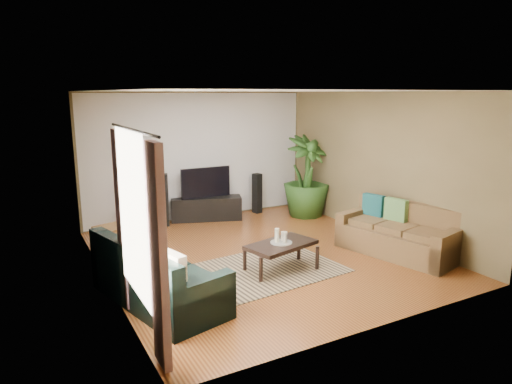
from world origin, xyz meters
TOP-DOWN VIEW (x-y plane):
  - floor at (0.00, 0.00)m, footprint 5.50×5.50m
  - ceiling at (0.00, 0.00)m, footprint 5.50×5.50m
  - wall_back at (0.00, 2.75)m, footprint 5.00×0.00m
  - wall_front at (0.00, -2.75)m, footprint 5.00×0.00m
  - wall_left at (-2.50, 0.00)m, footprint 0.00×5.50m
  - wall_right at (2.50, 0.00)m, footprint 0.00×5.50m
  - backwall_panel at (0.00, 2.74)m, footprint 4.90×0.00m
  - window_pane at (-2.48, -1.60)m, footprint 0.00×1.80m
  - curtain_near at (-2.43, -2.35)m, footprint 0.08×0.35m
  - curtain_far at (-2.43, -0.85)m, footprint 0.08×0.35m
  - curtain_rod at (-2.43, -1.60)m, footprint 0.03×1.90m
  - sofa_left at (-2.03, -0.88)m, footprint 1.37×2.22m
  - sofa_right at (2.03, -1.04)m, footprint 1.31×2.10m
  - area_rug at (-0.30, -0.59)m, footprint 2.45×1.84m
  - coffee_table at (-0.06, -0.72)m, footprint 1.18×0.83m
  - candle_tray at (-0.06, -0.72)m, footprint 0.33×0.33m
  - candle_tall at (-0.12, -0.69)m, footprint 0.07×0.07m
  - candle_mid at (-0.02, -0.76)m, footprint 0.07×0.07m
  - candle_short at (0.01, -0.66)m, footprint 0.07×0.07m
  - tv_stand at (0.04, 2.50)m, footprint 1.55×0.92m
  - television at (0.04, 2.50)m, footprint 1.09×0.06m
  - speaker_left at (-0.89, 2.50)m, footprint 0.25×0.26m
  - speaker_right at (1.28, 2.50)m, footprint 0.20×0.21m
  - potted_plant at (2.10, 1.75)m, footprint 1.14×1.14m
  - plant_pot at (2.10, 1.75)m, footprint 0.33×0.33m
  - pedestal at (-1.51, 2.46)m, footprint 0.35×0.35m
  - vase at (-1.51, 2.46)m, footprint 0.30×0.30m
  - side_table at (-2.20, 1.15)m, footprint 0.60×0.60m

SIDE VIEW (x-z plane):
  - floor at x=0.00m, z-range 0.00..0.00m
  - area_rug at x=-0.30m, z-range 0.00..0.01m
  - plant_pot at x=2.10m, z-range 0.00..0.25m
  - pedestal at x=-1.51m, z-range 0.00..0.33m
  - coffee_table at x=-0.06m, z-range 0.00..0.44m
  - tv_stand at x=0.04m, z-range 0.00..0.50m
  - side_table at x=-2.20m, z-range 0.00..0.51m
  - sofa_left at x=-2.03m, z-range 0.00..0.85m
  - sofa_right at x=2.03m, z-range 0.00..0.85m
  - candle_tray at x=-0.06m, z-range 0.44..0.45m
  - speaker_right at x=1.28m, z-range 0.00..0.90m
  - vase at x=-1.51m, z-range 0.27..0.69m
  - candle_short at x=0.01m, z-range 0.45..0.59m
  - candle_mid at x=-0.02m, z-range 0.45..0.62m
  - speaker_left at x=-0.89m, z-range 0.00..1.07m
  - candle_tall at x=-0.12m, z-range 0.45..0.67m
  - television at x=0.04m, z-range 0.50..1.14m
  - potted_plant at x=2.10m, z-range 0.00..1.78m
  - curtain_near at x=-2.43m, z-range 0.05..2.25m
  - curtain_far at x=-2.43m, z-range 0.05..2.25m
  - wall_left at x=-2.50m, z-range -1.40..4.10m
  - wall_right at x=2.50m, z-range -1.40..4.10m
  - wall_back at x=0.00m, z-range -1.15..3.85m
  - wall_front at x=0.00m, z-range -1.15..3.85m
  - backwall_panel at x=0.00m, z-range -1.10..3.80m
  - window_pane at x=-2.48m, z-range 0.50..2.30m
  - curtain_rod at x=-2.43m, z-range 2.28..2.31m
  - ceiling at x=0.00m, z-range 2.70..2.70m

